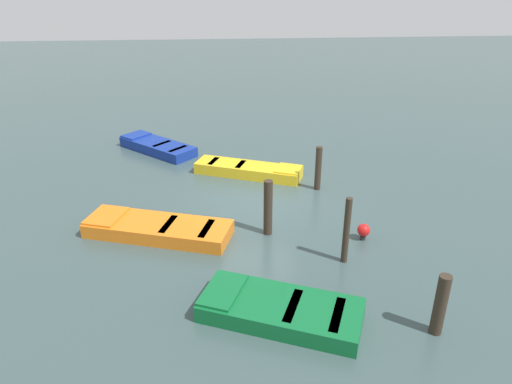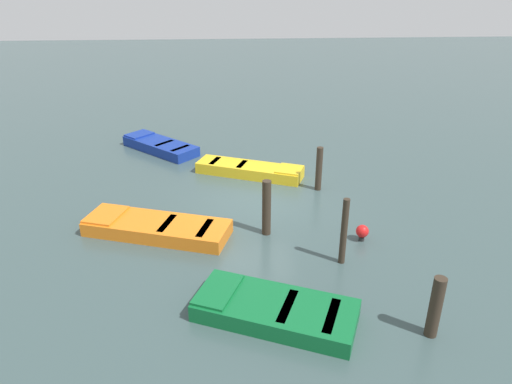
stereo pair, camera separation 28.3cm
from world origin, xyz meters
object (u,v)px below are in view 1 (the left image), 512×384
(rowboat_orange, at_px, (157,228))
(mooring_piling_mid_left, at_px, (346,231))
(rowboat_blue, at_px, (157,146))
(mooring_piling_near_right, at_px, (268,208))
(rowboat_yellow, at_px, (249,170))
(marker_buoy, at_px, (364,231))
(rowboat_green, at_px, (280,309))
(mooring_piling_near_left, at_px, (440,305))
(mooring_piling_mid_right, at_px, (318,168))

(rowboat_orange, height_order, mooring_piling_mid_left, mooring_piling_mid_left)
(rowboat_blue, bearing_deg, mooring_piling_near_right, 161.67)
(rowboat_orange, height_order, rowboat_yellow, same)
(mooring_piling_near_right, bearing_deg, rowboat_yellow, 3.03)
(rowboat_blue, relative_size, marker_buoy, 7.06)
(rowboat_green, distance_m, mooring_piling_near_right, 3.72)
(mooring_piling_mid_left, bearing_deg, mooring_piling_near_left, -156.05)
(rowboat_yellow, relative_size, mooring_piling_near_left, 2.83)
(rowboat_blue, xyz_separation_m, mooring_piling_mid_right, (-4.30, -5.92, 0.56))
(mooring_piling_near_left, height_order, mooring_piling_near_right, mooring_piling_near_right)
(rowboat_blue, bearing_deg, rowboat_orange, 139.14)
(rowboat_blue, relative_size, mooring_piling_mid_right, 2.19)
(mooring_piling_mid_left, distance_m, marker_buoy, 1.47)
(mooring_piling_near_right, height_order, marker_buoy, mooring_piling_near_right)
(rowboat_orange, height_order, mooring_piling_near_left, mooring_piling_near_left)
(rowboat_yellow, relative_size, rowboat_green, 1.06)
(rowboat_green, height_order, rowboat_blue, same)
(mooring_piling_mid_right, bearing_deg, rowboat_green, 161.68)
(rowboat_green, relative_size, mooring_piling_near_right, 2.28)
(rowboat_orange, bearing_deg, mooring_piling_near_right, -165.77)
(rowboat_orange, xyz_separation_m, mooring_piling_mid_right, (2.71, -5.21, 0.56))
(mooring_piling_mid_left, relative_size, marker_buoy, 3.82)
(mooring_piling_near_left, bearing_deg, rowboat_orange, 53.63)
(rowboat_orange, relative_size, mooring_piling_near_left, 3.06)
(rowboat_orange, height_order, rowboat_blue, same)
(rowboat_blue, bearing_deg, rowboat_green, 152.37)
(rowboat_yellow, bearing_deg, marker_buoy, -37.15)
(mooring_piling_mid_right, bearing_deg, rowboat_blue, 53.98)
(rowboat_orange, distance_m, mooring_piling_near_right, 3.23)
(rowboat_orange, xyz_separation_m, marker_buoy, (-0.75, -5.81, 0.07))
(rowboat_blue, bearing_deg, mooring_piling_mid_left, 166.31)
(rowboat_orange, bearing_deg, mooring_piling_near_left, 161.26)
(mooring_piling_near_right, distance_m, marker_buoy, 2.76)
(mooring_piling_near_right, xyz_separation_m, marker_buoy, (-0.57, -2.64, -0.55))
(mooring_piling_mid_left, bearing_deg, mooring_piling_mid_right, -2.64)
(rowboat_green, bearing_deg, mooring_piling_near_right, -69.27)
(rowboat_yellow, bearing_deg, rowboat_blue, 164.12)
(mooring_piling_mid_right, distance_m, marker_buoy, 3.55)
(rowboat_orange, relative_size, rowboat_green, 1.15)
(rowboat_green, relative_size, mooring_piling_mid_left, 2.06)
(marker_buoy, bearing_deg, mooring_piling_mid_right, 9.94)
(mooring_piling_mid_left, xyz_separation_m, mooring_piling_mid_right, (4.51, -0.21, -0.15))
(rowboat_yellow, height_order, mooring_piling_mid_right, mooring_piling_mid_right)
(mooring_piling_near_left, xyz_separation_m, mooring_piling_near_right, (4.41, 3.07, 0.12))
(rowboat_orange, distance_m, marker_buoy, 5.86)
(rowboat_orange, bearing_deg, mooring_piling_mid_left, 177.86)
(marker_buoy, bearing_deg, rowboat_green, 138.10)
(mooring_piling_near_right, bearing_deg, rowboat_green, 177.88)
(mooring_piling_near_left, height_order, marker_buoy, mooring_piling_near_left)
(rowboat_blue, bearing_deg, mooring_piling_near_left, 164.28)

